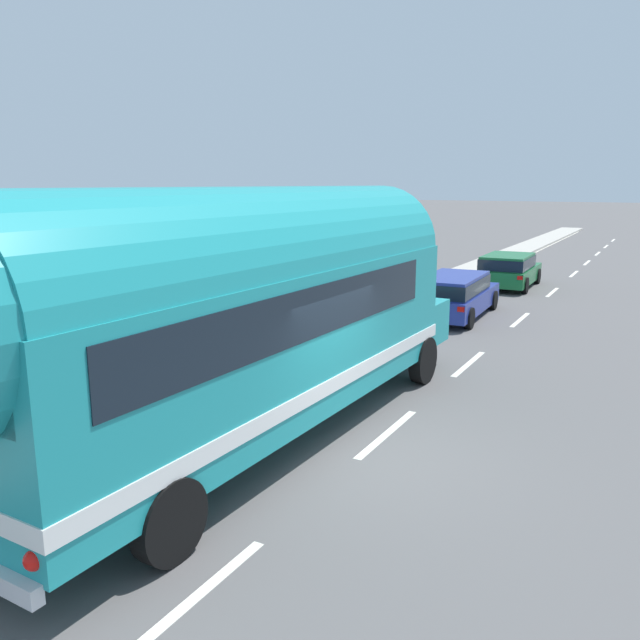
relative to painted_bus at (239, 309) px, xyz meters
The scene contains 6 objects.
ground_plane 2.99m from the painted_bus, 23.10° to the left, with size 300.00×300.00×0.00m, color #565454.
lane_markings 13.75m from the painted_bus, 92.87° to the left, with size 3.58×80.00×0.01m.
sidewalk_slab 11.29m from the painted_bus, 103.76° to the left, with size 1.86×90.00×0.15m, color #ADA89E.
painted_bus is the anchor object (origin of this frame).
car_lead 11.76m from the painted_bus, 91.05° to the left, with size 2.07×4.78×1.37m.
car_second 18.57m from the painted_bus, 90.20° to the left, with size 2.08×4.34×1.37m.
Camera 1 is at (3.93, -8.47, 4.17)m, focal length 35.75 mm.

